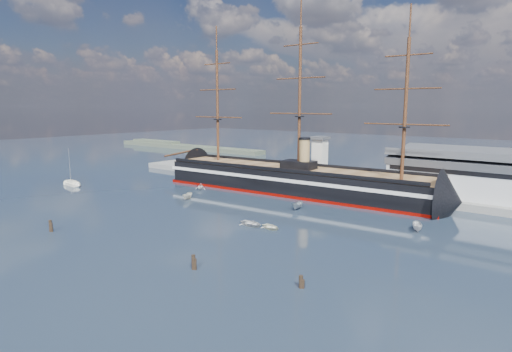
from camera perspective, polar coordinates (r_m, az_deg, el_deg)
The scene contains 15 objects.
ground at distance 119.71m, azimuth -0.83°, elevation -3.65°, with size 600.00×600.00×0.00m, color #1B293C.
quay at distance 144.06m, azimuth 11.40°, elevation -1.62°, with size 180.00×18.00×2.00m, color slate.
quay_tower at distance 143.25m, azimuth 8.48°, elevation 2.35°, with size 5.00×5.00×15.00m.
shoreline at distance 283.53m, azimuth -10.56°, elevation 4.00°, with size 120.00×10.00×4.00m.
warship at distance 135.03m, azimuth 4.34°, elevation -0.45°, with size 113.32×21.38×53.94m.
sailboat at distance 159.02m, azimuth -23.36°, elevation -0.89°, with size 8.16×3.19×12.72m.
motorboat_a at distance 125.90m, azimuth -9.11°, elevation -3.13°, with size 5.79×2.12×2.32m, color beige.
motorboat_b at distance 97.52m, azimuth -0.62°, elevation -6.67°, with size 3.54×1.42×1.65m, color silver.
motorboat_c at distance 113.23m, azimuth 5.56°, elevation -4.45°, with size 5.94×2.18×2.38m, color gray.
motorboat_d at distance 140.18m, azimuth -7.40°, elevation -1.81°, with size 6.31×2.73×2.31m, color silver.
motorboat_e at distance 95.16m, azimuth 2.01°, elevation -7.08°, with size 2.95×1.18×1.38m, color #E9EBCC.
motorboat_f at distance 99.80m, azimuth 20.70°, elevation -6.91°, with size 5.88×2.16×2.35m, color silver.
piling_near_left at distance 103.29m, azimuth -25.67°, elevation -6.70°, with size 0.64×0.64×3.29m, color black.
piling_near_right at distance 73.46m, azimuth -8.32°, elevation -12.22°, with size 0.64×0.64×3.24m, color black.
piling_far_right at distance 66.32m, azimuth 5.99°, elevation -14.61°, with size 0.64×0.64×2.67m, color black.
Camera 1 is at (73.84, -50.33, 26.82)m, focal length 30.00 mm.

